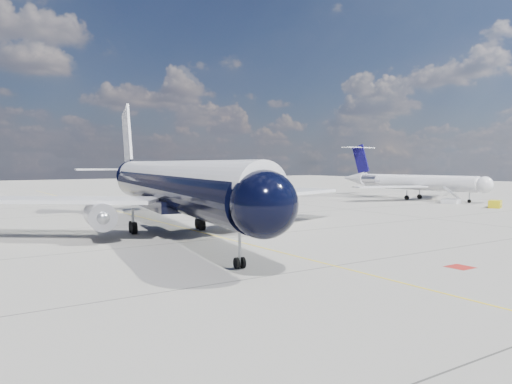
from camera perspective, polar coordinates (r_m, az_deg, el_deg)
ground at (r=64.82m, az=-12.47°, el=-2.97°), size 320.00×320.00×0.00m
taxiway_centerline at (r=60.21m, az=-10.75°, el=-3.42°), size 0.16×160.00×0.01m
red_marking at (r=36.76m, az=22.29°, el=-7.94°), size 1.60×1.60×0.01m
main_airliner at (r=51.56m, az=-10.08°, el=0.81°), size 43.41×53.36×15.47m
regional_jet at (r=101.23m, az=17.04°, el=1.18°), size 28.18×32.52×11.01m
boarding_stair at (r=92.53m, az=21.39°, el=-0.89°), size 2.80×3.21×3.04m
service_tug at (r=86.70m, az=25.66°, el=-1.26°), size 3.42×2.77×1.17m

